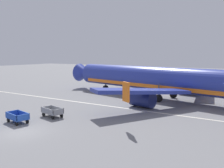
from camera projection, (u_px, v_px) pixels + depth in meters
name	position (u px, v px, depth m)	size (l,w,h in m)	color
ground_plane	(22.00, 132.00, 22.06)	(220.00, 220.00, 0.00)	slate
apron_stripe	(104.00, 105.00, 33.34)	(120.00, 0.36, 0.01)	silver
airplane	(158.00, 79.00, 37.99)	(37.49, 30.29, 11.34)	#28389E
baggage_cart_second_in_row	(17.00, 117.00, 25.01)	(3.63, 1.87, 1.07)	#234CB2
baggage_cart_third_in_row	(52.00, 112.00, 27.31)	(3.63, 1.90, 1.07)	gray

